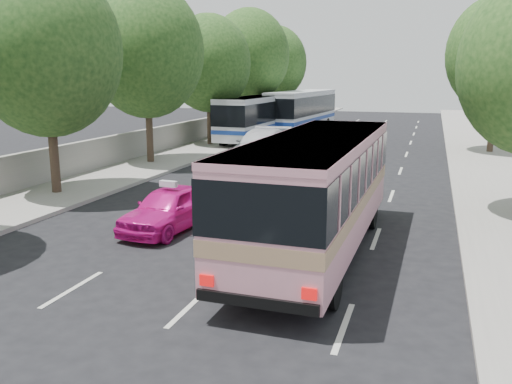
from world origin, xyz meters
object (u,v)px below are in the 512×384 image
at_px(white_pickup, 262,146).
at_px(tour_coach_front, 257,115).
at_px(pink_taxi, 169,208).
at_px(pink_bus, 317,182).
at_px(tour_coach_rear, 302,108).

height_order(white_pickup, tour_coach_front, tour_coach_front).
bearing_deg(pink_taxi, white_pickup, 100.60).
relative_size(pink_bus, tour_coach_rear, 0.86).
relative_size(pink_bus, tour_coach_front, 0.92).
relative_size(white_pickup, tour_coach_front, 0.57).
xyz_separation_m(pink_bus, tour_coach_front, (-9.08, 23.04, -0.03)).
height_order(pink_taxi, tour_coach_rear, tour_coach_rear).
bearing_deg(white_pickup, tour_coach_rear, 91.39).
distance_m(tour_coach_front, tour_coach_rear, 6.49).
distance_m(pink_taxi, white_pickup, 13.46).
bearing_deg(pink_bus, tour_coach_front, 112.49).
xyz_separation_m(white_pickup, tour_coach_front, (-3.09, 8.81, 1.04)).
bearing_deg(tour_coach_rear, white_pickup, -80.59).
relative_size(pink_taxi, white_pickup, 0.65).
bearing_deg(white_pickup, tour_coach_front, 105.80).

